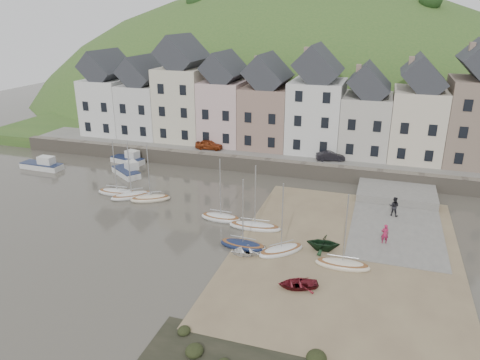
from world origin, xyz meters
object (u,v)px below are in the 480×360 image
(car_left, at_px, (209,145))
(rowboat_white, at_px, (248,250))
(person_red, at_px, (385,234))
(rowboat_green, at_px, (323,243))
(sailboat_0, at_px, (117,192))
(car_right, at_px, (331,156))
(rowboat_red, at_px, (298,284))
(person_dark, at_px, (394,206))

(car_left, bearing_deg, rowboat_white, -153.95)
(car_left, bearing_deg, person_red, -129.63)
(rowboat_green, height_order, person_red, person_red)
(sailboat_0, distance_m, rowboat_green, 23.64)
(rowboat_green, distance_m, person_red, 5.50)
(sailboat_0, xyz_separation_m, car_left, (5.12, 14.16, 1.95))
(car_left, distance_m, car_right, 15.85)
(rowboat_green, height_order, rowboat_red, rowboat_green)
(rowboat_white, relative_size, person_red, 1.69)
(rowboat_green, relative_size, person_dark, 1.40)
(sailboat_0, distance_m, person_red, 27.91)
(rowboat_white, relative_size, person_dark, 1.54)
(car_left, bearing_deg, rowboat_red, -149.31)
(rowboat_green, bearing_deg, rowboat_red, -14.13)
(person_red, bearing_deg, person_dark, -107.40)
(person_dark, height_order, car_left, car_left)
(rowboat_white, xyz_separation_m, car_left, (-12.14, 22.17, 1.85))
(rowboat_white, height_order, rowboat_green, rowboat_green)
(rowboat_white, distance_m, car_right, 22.55)
(rowboat_white, xyz_separation_m, person_dark, (11.21, 11.22, 0.71))
(rowboat_red, bearing_deg, sailboat_0, -137.45)
(rowboat_green, bearing_deg, rowboat_white, -72.21)
(rowboat_white, height_order, car_left, car_left)
(person_dark, relative_size, car_left, 0.53)
(rowboat_white, bearing_deg, person_dark, 103.53)
(person_red, relative_size, car_left, 0.48)
(person_red, distance_m, person_dark, 6.12)
(rowboat_white, relative_size, car_left, 0.82)
(rowboat_green, distance_m, rowboat_red, 6.04)
(sailboat_0, height_order, person_red, sailboat_0)
(rowboat_red, height_order, car_right, car_right)
(rowboat_red, height_order, car_left, car_left)
(rowboat_red, bearing_deg, person_red, 126.78)
(rowboat_white, bearing_deg, rowboat_green, 81.50)
(car_left, height_order, car_right, car_left)
(sailboat_0, bearing_deg, rowboat_white, -24.88)
(rowboat_red, distance_m, car_left, 30.82)
(rowboat_white, xyz_separation_m, person_red, (10.49, 5.14, 0.63))
(sailboat_0, bearing_deg, rowboat_green, -13.66)
(sailboat_0, xyz_separation_m, car_right, (20.96, 14.16, 1.90))
(sailboat_0, xyz_separation_m, rowboat_green, (22.97, -5.58, 0.51))
(rowboat_red, bearing_deg, rowboat_green, 151.27)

